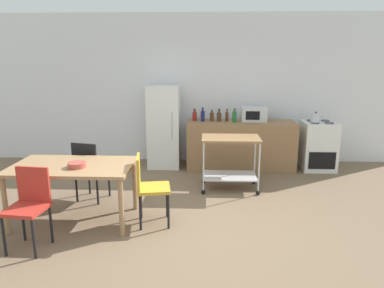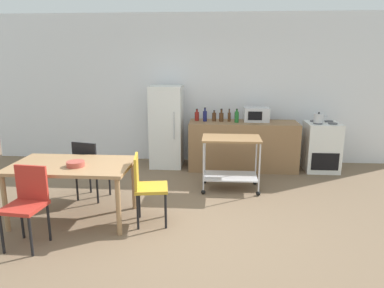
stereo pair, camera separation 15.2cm
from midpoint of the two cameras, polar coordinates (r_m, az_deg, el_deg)
The scene contains 19 objects.
ground_plane at distance 4.48m, azimuth -2.31°, elevation -13.65°, with size 12.00×12.00×0.00m, color brown.
back_wall at distance 7.20m, azimuth -0.28°, elevation 8.76°, with size 8.40×0.12×2.90m, color white.
kitchen_counter at distance 6.78m, azimuth 7.09°, elevation -0.20°, with size 2.00×0.64×0.90m, color olive.
dining_table at distance 4.76m, azimuth -19.32°, elevation -4.07°, with size 1.50×0.90×0.75m.
chair_mustard at distance 4.50m, azimuth -7.95°, elevation -6.46°, with size 0.46×0.46×0.89m.
chair_red at distance 4.34m, azimuth -25.51°, elevation -8.45°, with size 0.44×0.44×0.89m.
chair_black at distance 5.40m, azimuth -16.83°, elevation -3.50°, with size 0.48×0.48×0.89m.
stove_oven at distance 7.07m, azimuth 18.88°, elevation -0.26°, with size 0.60×0.61×0.92m.
refrigerator at distance 6.85m, azimuth -5.08°, elevation 2.76°, with size 0.60×0.63×1.55m.
kitchen_cart at distance 5.64m, azimuth 5.38°, elevation -1.67°, with size 0.91×0.57×0.85m.
bottle_sparkling_water at distance 6.76m, azimuth -0.23°, elevation 4.51°, with size 0.08×0.08×0.22m.
bottle_olive_oil at distance 6.68m, azimuth 1.06°, elevation 4.54°, with size 0.07×0.07×0.26m.
bottle_hot_sauce at distance 6.72m, azimuth 2.53°, elevation 4.40°, with size 0.07×0.07×0.20m.
bottle_soda at distance 6.68m, azimuth 3.69°, elevation 4.40°, with size 0.08×0.08×0.24m.
bottle_wine at distance 6.71m, azimuth 4.94°, elevation 4.42°, with size 0.06×0.06×0.24m.
bottle_soy_sauce at distance 6.61m, azimuth 6.13°, elevation 4.38°, with size 0.08×0.08×0.25m.
microwave at distance 6.78m, azimuth 9.19°, elevation 4.72°, with size 0.46×0.35×0.26m.
fruit_bowl at distance 4.59m, azimuth -18.80°, elevation -3.18°, with size 0.22×0.22×0.06m, color #B24C3F.
kettle at distance 6.84m, azimuth 18.50°, elevation 4.02°, with size 0.24×0.17×0.19m.
Camera 1 is at (0.27, -3.98, 2.04)m, focal length 33.43 mm.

